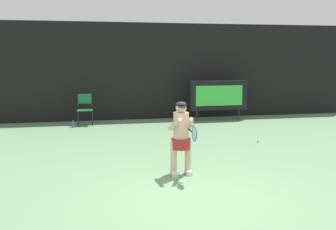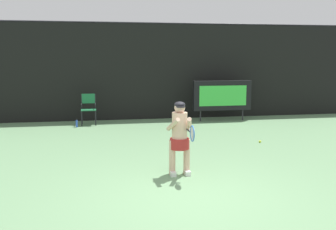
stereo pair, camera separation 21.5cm
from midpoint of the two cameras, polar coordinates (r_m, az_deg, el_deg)
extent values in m
cube|color=#699366|center=(6.74, 4.52, -12.26)|extent=(18.00, 22.00, 0.02)
cube|color=black|center=(14.68, -3.81, 6.36)|extent=(18.00, 0.12, 3.60)
cylinder|color=#38383D|center=(14.72, -3.88, 13.49)|extent=(18.00, 0.05, 0.05)
cube|color=black|center=(14.48, 8.45, 2.88)|extent=(2.20, 0.20, 1.10)
cube|color=green|center=(14.38, 8.59, 2.84)|extent=(1.80, 0.01, 0.75)
cylinder|color=#2D2D33|center=(14.34, 5.26, -0.14)|extent=(0.05, 0.05, 0.40)
cylinder|color=#2D2D33|center=(14.86, 11.41, 0.03)|extent=(0.05, 0.05, 0.40)
cylinder|color=black|center=(13.60, -12.24, -0.53)|extent=(0.04, 0.04, 0.52)
cylinder|color=black|center=(13.59, -10.23, -0.48)|extent=(0.04, 0.04, 0.52)
cylinder|color=black|center=(14.00, -12.18, -0.27)|extent=(0.04, 0.04, 0.52)
cylinder|color=black|center=(13.99, -10.22, -0.22)|extent=(0.04, 0.04, 0.52)
cube|color=#1F6B3E|center=(13.75, -11.25, 0.76)|extent=(0.52, 0.44, 0.03)
cylinder|color=black|center=(13.93, -12.25, 1.93)|extent=(0.04, 0.04, 0.56)
cylinder|color=black|center=(13.91, -10.28, 1.98)|extent=(0.04, 0.04, 0.56)
cube|color=#1F6B3E|center=(13.91, -11.28, 2.40)|extent=(0.48, 0.02, 0.34)
cylinder|color=black|center=(13.73, -12.28, 1.58)|extent=(0.04, 0.44, 0.04)
cylinder|color=black|center=(13.72, -10.28, 1.63)|extent=(0.04, 0.44, 0.04)
cylinder|color=blue|center=(13.44, -12.93, -1.27)|extent=(0.07, 0.07, 0.24)
cylinder|color=black|center=(13.42, -12.95, -0.71)|extent=(0.03, 0.03, 0.03)
cube|color=white|center=(7.90, 1.48, -8.61)|extent=(0.11, 0.26, 0.09)
cube|color=white|center=(7.97, 3.62, -8.48)|extent=(0.11, 0.26, 0.09)
cylinder|color=#DBB293|center=(7.86, 1.42, -6.30)|extent=(0.13, 0.13, 0.72)
cylinder|color=#DBB293|center=(7.93, 3.56, -6.20)|extent=(0.13, 0.13, 0.72)
cylinder|color=#A42523|center=(7.82, 2.51, -4.24)|extent=(0.39, 0.39, 0.22)
cylinder|color=#DBB293|center=(7.75, 2.52, -1.67)|extent=(0.31, 0.31, 0.56)
sphere|color=#DBB293|center=(7.69, 2.54, 1.11)|extent=(0.22, 0.22, 0.22)
ellipsoid|color=black|center=(7.69, 2.55, 1.56)|extent=(0.22, 0.22, 0.12)
cube|color=black|center=(7.59, 2.71, 1.22)|extent=(0.17, 0.12, 0.02)
cylinder|color=#DBB293|center=(7.55, 1.58, -1.38)|extent=(0.20, 0.50, 0.33)
cylinder|color=#DBB293|center=(7.62, 4.01, -1.30)|extent=(0.20, 0.50, 0.33)
cylinder|color=white|center=(7.53, 4.37, -2.23)|extent=(0.13, 0.12, 0.12)
cylinder|color=black|center=(7.59, 3.88, -2.30)|extent=(0.03, 0.28, 0.03)
torus|color=#2F68BB|center=(7.30, 4.46, -2.75)|extent=(0.02, 0.31, 0.31)
ellipsoid|color=silver|center=(7.30, 4.46, -2.75)|extent=(0.01, 0.26, 0.26)
sphere|color=#CCDB3D|center=(11.12, 14.02, -3.83)|extent=(0.07, 0.07, 0.07)
camera|label=1|loc=(0.11, -89.43, 0.09)|focal=41.14mm
camera|label=2|loc=(0.11, 90.57, -0.09)|focal=41.14mm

